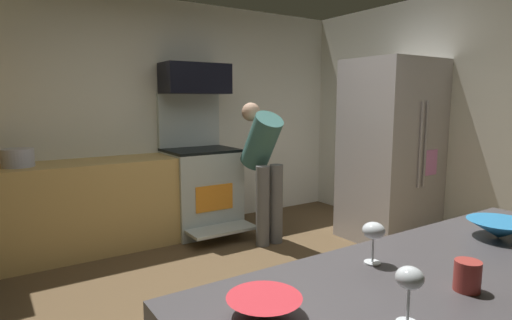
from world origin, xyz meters
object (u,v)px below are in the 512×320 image
(microwave, at_px, (195,79))
(wine_glass_mid, at_px, (409,281))
(oven_range, at_px, (201,187))
(mug_coffee, at_px, (467,276))
(mixing_bowl_prep, at_px, (264,306))
(stock_pot, at_px, (18,158))
(person_cook, at_px, (263,161))
(wine_glass_near, at_px, (373,232))
(mixing_bowl_large, at_px, (499,229))
(refrigerator, at_px, (391,151))

(microwave, xyz_separation_m, wine_glass_mid, (-1.12, -3.67, -0.71))
(oven_range, height_order, mug_coffee, oven_range)
(oven_range, relative_size, mixing_bowl_prep, 7.38)
(microwave, bearing_deg, mixing_bowl_prep, -112.36)
(stock_pot, bearing_deg, microwave, 2.57)
(microwave, height_order, stock_pot, microwave)
(person_cook, bearing_deg, mixing_bowl_prep, -124.24)
(mixing_bowl_prep, height_order, wine_glass_near, wine_glass_near)
(person_cook, height_order, wine_glass_near, person_cook)
(mixing_bowl_prep, bearing_deg, wine_glass_near, 9.49)
(person_cook, xyz_separation_m, stock_pot, (-2.18, 0.69, 0.12))
(microwave, bearing_deg, oven_range, -90.00)
(mug_coffee, height_order, stock_pot, stock_pot)
(wine_glass_mid, bearing_deg, mug_coffee, 4.49)
(mixing_bowl_large, height_order, wine_glass_near, wine_glass_near)
(mixing_bowl_large, xyz_separation_m, wine_glass_near, (-0.68, 0.11, 0.08))
(stock_pot, bearing_deg, wine_glass_near, -74.28)
(person_cook, bearing_deg, microwave, 117.02)
(wine_glass_near, xyz_separation_m, stock_pot, (-0.92, 3.26, -0.04))
(microwave, xyz_separation_m, wine_glass_near, (-0.87, -3.34, -0.71))
(oven_range, distance_m, microwave, 1.22)
(mixing_bowl_large, xyz_separation_m, wine_glass_mid, (-0.93, -0.23, 0.08))
(wine_glass_mid, bearing_deg, stock_pot, 100.54)
(person_cook, distance_m, mixing_bowl_large, 2.73)
(wine_glass_near, bearing_deg, mixing_bowl_prep, -170.51)
(wine_glass_near, bearing_deg, refrigerator, 37.78)
(refrigerator, bearing_deg, oven_range, 140.72)
(mixing_bowl_prep, bearing_deg, refrigerator, 33.68)
(mixing_bowl_prep, xyz_separation_m, mug_coffee, (0.62, -0.22, 0.02))
(wine_glass_mid, bearing_deg, wine_glass_near, 53.54)
(person_cook, bearing_deg, mixing_bowl_large, -102.36)
(refrigerator, distance_m, mixing_bowl_large, 2.72)
(stock_pot, bearing_deg, mixing_bowl_prep, -83.59)
(person_cook, relative_size, wine_glass_mid, 9.13)
(person_cook, height_order, wine_glass_mid, person_cook)
(oven_range, height_order, stock_pot, oven_range)
(refrigerator, xyz_separation_m, mixing_bowl_prep, (-3.02, -2.01, -0.03))
(person_cook, height_order, stock_pot, person_cook)
(mixing_bowl_large, height_order, stock_pot, stock_pot)
(mixing_bowl_large, bearing_deg, mug_coffee, -161.33)
(mug_coffee, bearing_deg, wine_glass_near, 103.87)
(person_cook, distance_m, stock_pot, 2.29)
(mixing_bowl_prep, xyz_separation_m, wine_glass_near, (0.54, 0.09, 0.09))
(refrigerator, relative_size, mixing_bowl_large, 7.19)
(wine_glass_near, xyz_separation_m, wine_glass_mid, (-0.25, -0.34, 0.00))
(stock_pot, bearing_deg, refrigerator, -21.39)
(microwave, xyz_separation_m, stock_pot, (-1.79, -0.08, -0.75))
(refrigerator, relative_size, wine_glass_near, 12.34)
(microwave, relative_size, wine_glass_mid, 4.61)
(wine_glass_mid, bearing_deg, mixing_bowl_large, 13.88)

